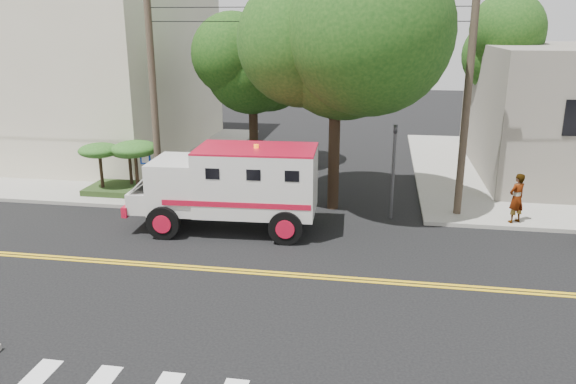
# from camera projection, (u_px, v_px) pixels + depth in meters

# --- Properties ---
(ground) EXTENTS (100.00, 100.00, 0.00)m
(ground) POSITION_uv_depth(u_px,v_px,m) (262.00, 273.00, 16.71)
(ground) COLOR black
(ground) RESTS_ON ground
(sidewalk_nw) EXTENTS (17.00, 17.00, 0.15)m
(sidewalk_nw) POSITION_uv_depth(u_px,v_px,m) (78.00, 154.00, 31.59)
(sidewalk_nw) COLOR gray
(sidewalk_nw) RESTS_ON ground
(building_left) EXTENTS (16.00, 14.00, 10.00)m
(building_left) POSITION_uv_depth(u_px,v_px,m) (50.00, 60.00, 31.86)
(building_left) COLOR beige
(building_left) RESTS_ON sidewalk_nw
(utility_pole_left) EXTENTS (0.28, 0.28, 9.00)m
(utility_pole_left) POSITION_uv_depth(u_px,v_px,m) (153.00, 93.00, 21.97)
(utility_pole_left) COLOR #382D23
(utility_pole_left) RESTS_ON ground
(utility_pole_right) EXTENTS (0.28, 0.28, 9.00)m
(utility_pole_right) POSITION_uv_depth(u_px,v_px,m) (467.00, 99.00, 20.26)
(utility_pole_right) COLOR #382D23
(utility_pole_right) RESTS_ON ground
(tree_main) EXTENTS (6.08, 5.70, 9.85)m
(tree_main) POSITION_uv_depth(u_px,v_px,m) (349.00, 21.00, 20.19)
(tree_main) COLOR black
(tree_main) RESTS_ON ground
(tree_left) EXTENTS (4.48, 4.20, 7.70)m
(tree_left) POSITION_uv_depth(u_px,v_px,m) (258.00, 54.00, 26.61)
(tree_left) COLOR black
(tree_left) RESTS_ON ground
(tree_right) EXTENTS (4.80, 4.50, 8.20)m
(tree_right) POSITION_uv_depth(u_px,v_px,m) (497.00, 45.00, 28.43)
(tree_right) COLOR black
(tree_right) RESTS_ON ground
(traffic_signal) EXTENTS (0.15, 0.18, 3.60)m
(traffic_signal) POSITION_uv_depth(u_px,v_px,m) (394.00, 162.00, 20.75)
(traffic_signal) COLOR #3F3F42
(traffic_signal) RESTS_ON ground
(accessibility_sign) EXTENTS (0.45, 0.10, 2.02)m
(accessibility_sign) POSITION_uv_depth(u_px,v_px,m) (146.00, 169.00, 23.14)
(accessibility_sign) COLOR #3F3F42
(accessibility_sign) RESTS_ON ground
(palm_planter) EXTENTS (3.52, 2.63, 2.36)m
(palm_planter) POSITION_uv_depth(u_px,v_px,m) (123.00, 159.00, 23.68)
(palm_planter) COLOR #1E3314
(palm_planter) RESTS_ON sidewalk_nw
(armored_truck) EXTENTS (6.75, 2.97, 3.02)m
(armored_truck) POSITION_uv_depth(u_px,v_px,m) (233.00, 183.00, 19.78)
(armored_truck) COLOR silver
(armored_truck) RESTS_ON ground
(pedestrian_a) EXTENTS (0.80, 0.75, 1.84)m
(pedestrian_a) POSITION_uv_depth(u_px,v_px,m) (517.00, 198.00, 20.28)
(pedestrian_a) COLOR gray
(pedestrian_a) RESTS_ON sidewalk_ne
(pedestrian_b) EXTENTS (0.95, 0.84, 1.62)m
(pedestrian_b) POSITION_uv_depth(u_px,v_px,m) (514.00, 177.00, 23.43)
(pedestrian_b) COLOR gray
(pedestrian_b) RESTS_ON sidewalk_ne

